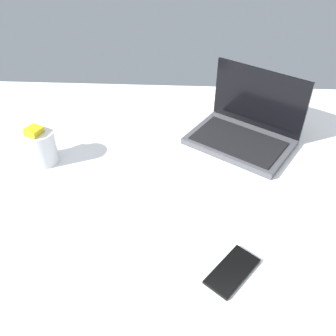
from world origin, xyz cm
name	(u,v)px	position (x,y,z in cm)	size (l,w,h in cm)	color
bed_mattress	(136,218)	(0.00, 0.00, 9.00)	(180.00, 140.00, 18.00)	white
laptop	(245,129)	(34.29, 30.39, 22.41)	(40.19, 37.17, 23.00)	#4C4C51
snack_cup	(41,146)	(-30.88, 15.08, 23.95)	(9.38, 9.53, 13.44)	silver
cell_phone	(232,271)	(25.90, -24.16, 18.40)	(6.80, 14.00, 0.80)	black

